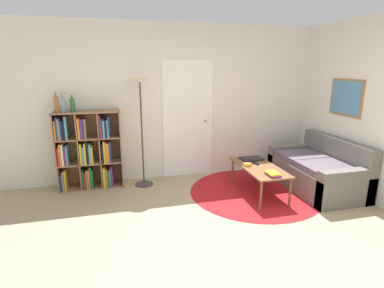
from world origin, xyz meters
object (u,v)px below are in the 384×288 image
object	(u,v)px
bottle_left	(56,104)
bottle_middle	(63,104)
floor_lamp	(140,96)
coffee_table	(259,169)
bowl	(247,165)
laptop	(251,159)
bookshelf	(88,151)
couch	(319,172)
bottle_right	(73,105)

from	to	relation	value
bottle_left	bottle_middle	size ratio (longest dim) A/B	1.04
floor_lamp	coffee_table	distance (m)	2.14
floor_lamp	coffee_table	size ratio (longest dim) A/B	1.61
floor_lamp	bowl	size ratio (longest dim) A/B	14.32
coffee_table	floor_lamp	bearing A→B (deg)	154.09
laptop	coffee_table	bearing A→B (deg)	-95.92
laptop	floor_lamp	bearing A→B (deg)	165.41
floor_lamp	bookshelf	bearing A→B (deg)	172.27
laptop	bowl	distance (m)	0.36
bookshelf	couch	xyz separation A→B (m)	(3.55, -0.95, -0.34)
bowl	bottle_right	size ratio (longest dim) A/B	0.49
bowl	bottle_middle	bearing A→B (deg)	162.45
couch	coffee_table	bearing A→B (deg)	178.66
coffee_table	bottle_middle	world-z (taller)	bottle_middle
bottle_left	floor_lamp	bearing A→B (deg)	-4.75
coffee_table	bottle_left	xyz separation A→B (m)	(-2.89, 0.91, 0.96)
coffee_table	bottle_middle	bearing A→B (deg)	162.21
bowl	bookshelf	bearing A→B (deg)	159.93
floor_lamp	bowl	xyz separation A→B (m)	(1.49, -0.74, -1.00)
laptop	bowl	bearing A→B (deg)	-124.98
floor_lamp	bottle_left	bearing A→B (deg)	175.25
bookshelf	couch	world-z (taller)	bookshelf
floor_lamp	bottle_middle	bearing A→B (deg)	175.47
bowl	floor_lamp	bearing A→B (deg)	153.60
laptop	bottle_left	world-z (taller)	bottle_left
couch	bottle_left	world-z (taller)	bottle_left
bookshelf	bottle_right	xyz separation A→B (m)	(-0.15, -0.02, 0.73)
bottle_middle	bottle_right	distance (m)	0.13
floor_lamp	bottle_right	distance (m)	1.02
couch	coffee_table	size ratio (longest dim) A/B	1.38
coffee_table	bowl	world-z (taller)	bowl
floor_lamp	bottle_left	world-z (taller)	floor_lamp
bottle_middle	bottle_right	world-z (taller)	bottle_middle
coffee_table	bottle_middle	distance (m)	3.09
bowl	bottle_middle	world-z (taller)	bottle_middle
couch	laptop	xyz separation A→B (m)	(-1.00, 0.39, 0.18)
bottle_right	bowl	bearing A→B (deg)	-18.46
bowl	bottle_right	xyz separation A→B (m)	(-2.50, 0.83, 0.88)
couch	bowl	xyz separation A→B (m)	(-1.21, 0.09, 0.19)
bowl	bottle_right	world-z (taller)	bottle_right
coffee_table	bottle_left	world-z (taller)	bottle_left
bookshelf	bottle_left	world-z (taller)	bottle_left
coffee_table	bottle_right	size ratio (longest dim) A/B	4.37
bookshelf	bottle_right	bearing A→B (deg)	-171.36
couch	bottle_middle	bearing A→B (deg)	166.48
floor_lamp	bottle_middle	xyz separation A→B (m)	(-1.14, 0.09, -0.11)
laptop	bottle_right	bearing A→B (deg)	168.81
floor_lamp	coffee_table	bearing A→B (deg)	-25.91
bottle_left	bottle_middle	xyz separation A→B (m)	(0.09, -0.01, -0.00)
floor_lamp	couch	world-z (taller)	floor_lamp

